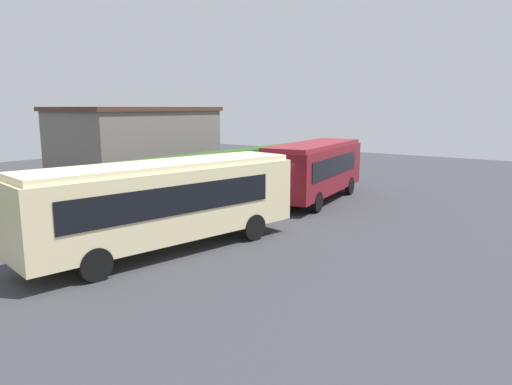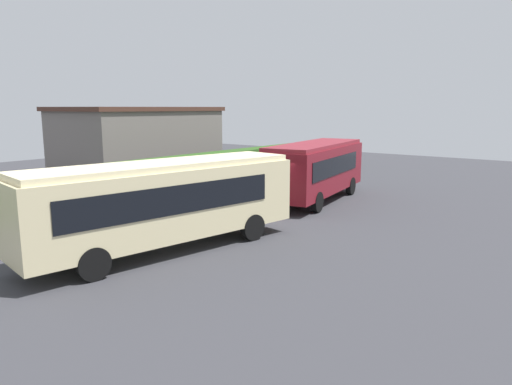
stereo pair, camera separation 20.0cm
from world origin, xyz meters
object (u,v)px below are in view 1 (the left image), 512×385
at_px(person_far, 279,178).
at_px(traffic_cone, 310,171).
at_px(bus_maroon, 314,168).
at_px(person_left, 85,215).
at_px(bus_cream, 166,200).
at_px(person_center, 177,208).
at_px(person_right, 261,184).

distance_m(person_far, traffic_cone, 8.68).
bearing_deg(bus_maroon, traffic_cone, 22.30).
xyz_separation_m(person_left, traffic_cone, (20.04, 1.86, -0.57)).
relative_size(bus_cream, bus_maroon, 1.16).
distance_m(person_center, person_right, 6.88).
xyz_separation_m(bus_maroon, person_far, (0.20, 2.39, -0.80)).
bearing_deg(bus_cream, person_left, 110.18).
distance_m(bus_maroon, person_right, 2.97).
xyz_separation_m(bus_cream, traffic_cone, (19.34, 5.63, -1.50)).
distance_m(bus_maroon, person_far, 2.53).
bearing_deg(person_far, bus_maroon, -21.08).
bearing_deg(person_left, bus_maroon, 76.27).
distance_m(person_left, person_right, 9.85).
relative_size(person_center, person_far, 0.90).
distance_m(person_center, traffic_cone, 17.50).
height_order(bus_cream, person_right, bus_cream).
bearing_deg(person_far, person_left, -110.59).
distance_m(person_left, traffic_cone, 20.13).
bearing_deg(traffic_cone, person_left, -174.70).
bearing_deg(bus_maroon, person_right, 121.29).
relative_size(bus_cream, traffic_cone, 17.18).
distance_m(bus_maroon, traffic_cone, 9.97).
relative_size(person_left, person_far, 0.89).
distance_m(bus_cream, person_right, 9.51).
relative_size(bus_cream, person_far, 5.53).
relative_size(person_left, person_center, 0.99).
height_order(person_right, traffic_cone, person_right).
relative_size(person_center, person_right, 0.97).
bearing_deg(person_right, person_center, -76.36).
bearing_deg(traffic_cone, bus_cream, -163.77).
bearing_deg(person_right, person_left, -89.49).
height_order(bus_maroon, person_right, bus_maroon).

